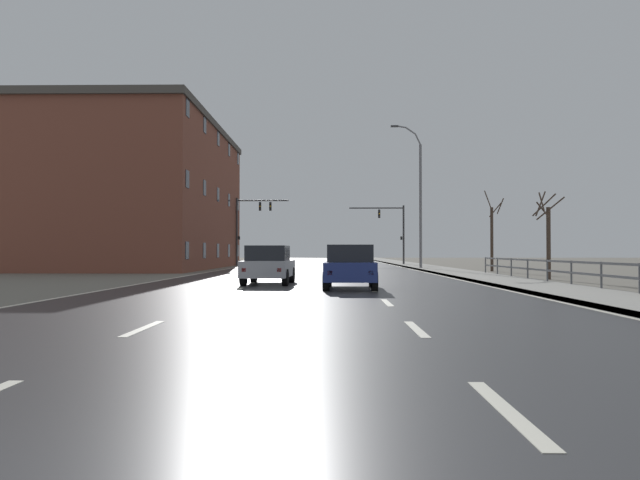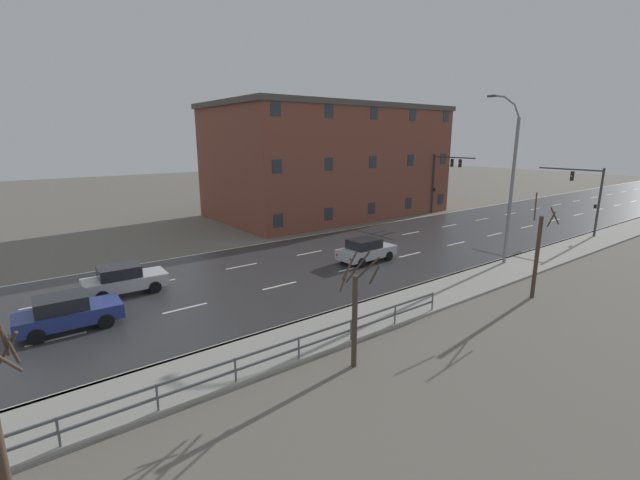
{
  "view_description": "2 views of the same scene",
  "coord_description": "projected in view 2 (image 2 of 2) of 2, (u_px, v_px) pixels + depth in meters",
  "views": [
    {
      "loc": [
        0.87,
        -3.21,
        1.34
      ],
      "look_at": [
        0.07,
        46.21,
        2.24
      ],
      "focal_mm": 34.91,
      "sensor_mm": 36.0,
      "label": 1
    },
    {
      "loc": [
        21.77,
        17.15,
        8.1
      ],
      "look_at": [
        0.0,
        33.58,
        1.55
      ],
      "focal_mm": 23.97,
      "sensor_mm": 36.0,
      "label": 2
    }
  ],
  "objects": [
    {
      "name": "traffic_signal_left",
      "position": [
        443.0,
        174.0,
        45.17
      ],
      "size": [
        4.95,
        0.36,
        6.36
      ],
      "color": "#38383A",
      "rests_on": "ground"
    },
    {
      "name": "bare_tree_mid",
      "position": [
        356.0,
        312.0,
        15.12
      ],
      "size": [
        1.51,
        1.54,
        4.28
      ],
      "color": "#423328",
      "rests_on": "ground"
    },
    {
      "name": "brick_building",
      "position": [
        328.0,
        160.0,
        45.92
      ],
      "size": [
        14.05,
        24.15,
        11.39
      ],
      "color": "brown",
      "rests_on": "ground"
    },
    {
      "name": "car_far_right",
      "position": [
        67.0,
        312.0,
        18.33
      ],
      "size": [
        1.94,
        4.15,
        1.57
      ],
      "rotation": [
        0.0,
        0.0,
        -0.03
      ],
      "color": "navy",
      "rests_on": "ground"
    },
    {
      "name": "road_asphalt_strip",
      "position": [
        525.0,
        218.0,
        43.89
      ],
      "size": [
        14.0,
        120.0,
        0.03
      ],
      "color": "#303033",
      "rests_on": "ground"
    },
    {
      "name": "sidewalk_right",
      "position": [
        619.0,
        232.0,
        37.33
      ],
      "size": [
        3.0,
        120.0,
        0.12
      ],
      "color": "gray",
      "rests_on": "ground"
    },
    {
      "name": "traffic_signal_right",
      "position": [
        587.0,
        191.0,
        35.42
      ],
      "size": [
        5.26,
        0.36,
        5.73
      ],
      "color": "#38383A",
      "rests_on": "ground"
    },
    {
      "name": "bare_tree_far",
      "position": [
        538.0,
        253.0,
        21.68
      ],
      "size": [
        1.16,
        1.26,
        5.44
      ],
      "color": "#423328",
      "rests_on": "ground"
    },
    {
      "name": "car_near_right",
      "position": [
        366.0,
        250.0,
        28.47
      ],
      "size": [
        1.9,
        4.13,
        1.57
      ],
      "rotation": [
        0.0,
        0.0,
        0.02
      ],
      "color": "#B7B7BC",
      "rests_on": "ground"
    },
    {
      "name": "ground_plane",
      "position": [
        453.0,
        235.0,
        36.87
      ],
      "size": [
        160.0,
        160.0,
        0.12
      ],
      "color": "#666056"
    },
    {
      "name": "street_lamp_midground",
      "position": [
        510.0,
        183.0,
        26.89
      ],
      "size": [
        2.3,
        0.24,
        10.77
      ],
      "color": "slate",
      "rests_on": "ground"
    },
    {
      "name": "car_mid_centre",
      "position": [
        124.0,
        279.0,
        22.57
      ],
      "size": [
        1.95,
        4.16,
        1.57
      ],
      "rotation": [
        0.0,
        0.0,
        -0.04
      ],
      "color": "#B7B7BC",
      "rests_on": "ground"
    },
    {
      "name": "guardrail",
      "position": [
        157.0,
        393.0,
        12.69
      ],
      "size": [
        0.07,
        25.6,
        1.0
      ],
      "color": "#515459",
      "rests_on": "ground"
    }
  ]
}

